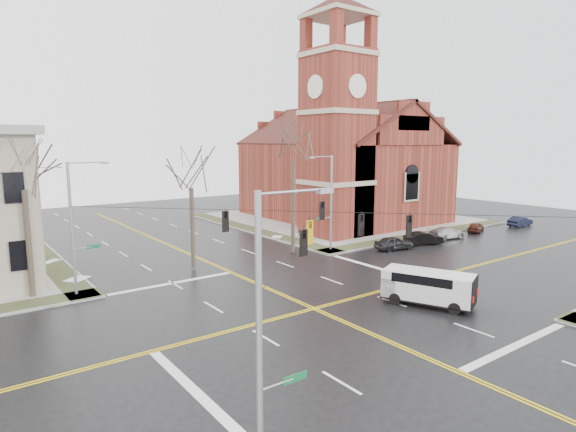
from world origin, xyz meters
TOP-DOWN VIEW (x-y plane):
  - ground at (0.00, 0.00)m, footprint 120.00×120.00m
  - sidewalks at (0.00, 0.00)m, footprint 80.00×80.00m
  - road_markings at (0.00, 0.00)m, footprint 100.00×100.00m
  - church at (24.76, 24.78)m, footprint 24.28×27.48m
  - signal_pole_ne at (11.32, 11.50)m, footprint 2.75×0.22m
  - signal_pole_nw at (-11.32, 11.50)m, footprint 2.75×0.22m
  - signal_pole_sw at (-11.32, -11.50)m, footprint 2.75×0.22m
  - span_wires at (0.00, 0.00)m, footprint 23.02×23.02m
  - traffic_signals at (-0.00, -0.67)m, footprint 8.21×8.26m
  - streetlight_north_a at (-10.65, 28.00)m, footprint 2.30×0.20m
  - streetlight_north_b at (-10.65, 48.00)m, footprint 2.30×0.20m
  - cargo_van at (6.31, -3.56)m, footprint 4.34×6.09m
  - parked_car_a at (16.87, 8.27)m, footprint 4.18×2.43m
  - parked_car_b at (21.06, 8.06)m, footprint 4.26×2.69m
  - parked_car_c at (25.55, 8.54)m, footprint 4.54×2.17m
  - parked_car_d at (31.64, 8.89)m, footprint 3.72×2.57m
  - parked_car_e at (39.34, 7.76)m, footprint 3.81×1.33m
  - tree_nw_far at (-13.95, 12.78)m, footprint 4.00×4.00m
  - tree_nw_near at (-1.98, 13.25)m, footprint 4.00×4.00m
  - tree_ne at (7.92, 12.76)m, footprint 4.00×4.00m

SIDE VIEW (x-z plane):
  - ground at x=0.00m, z-range 0.00..0.00m
  - road_markings at x=0.00m, z-range 0.00..0.01m
  - sidewalks at x=0.00m, z-range -0.01..0.16m
  - parked_car_d at x=31.64m, z-range 0.00..1.18m
  - parked_car_e at x=39.34m, z-range 0.00..1.25m
  - parked_car_c at x=25.55m, z-range 0.00..1.28m
  - parked_car_b at x=21.06m, z-range 0.00..1.33m
  - parked_car_a at x=16.87m, z-range 0.00..1.34m
  - cargo_van at x=6.31m, z-range 0.20..2.37m
  - streetlight_north_a at x=-10.65m, z-range 0.47..8.47m
  - streetlight_north_b at x=-10.65m, z-range 0.47..8.47m
  - signal_pole_ne at x=11.32m, z-range 0.45..9.45m
  - signal_pole_nw at x=-11.32m, z-range 0.45..9.45m
  - signal_pole_sw at x=-11.32m, z-range 0.45..9.45m
  - traffic_signals at x=0.00m, z-range 4.80..6.10m
  - span_wires at x=0.00m, z-range 6.18..6.22m
  - tree_nw_near at x=-1.98m, z-range 2.23..12.09m
  - tree_nw_far at x=-13.95m, z-range 2.42..13.19m
  - church at x=24.76m, z-range -5.32..22.18m
  - tree_ne at x=7.92m, z-range 2.90..15.95m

